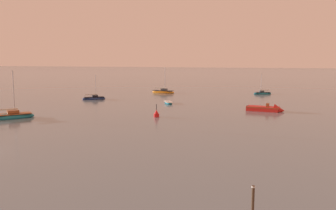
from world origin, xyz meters
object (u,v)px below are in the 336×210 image
object	(u,v)px
mooring_post_left	(253,202)
motorboat_moored_0	(268,110)
sailboat_moored_4	(11,116)
channel_buoy	(156,114)
sailboat_moored_0	(163,92)
sailboat_moored_2	(94,98)
sailboat_moored_1	(262,93)
rowboat_moored_2	(168,103)

from	to	relation	value
mooring_post_left	motorboat_moored_0	bearing A→B (deg)	91.21
sailboat_moored_4	mooring_post_left	world-z (taller)	sailboat_moored_4
channel_buoy	mooring_post_left	world-z (taller)	channel_buoy
sailboat_moored_0	sailboat_moored_4	size ratio (longest dim) A/B	0.95
sailboat_moored_2	sailboat_moored_1	bearing A→B (deg)	-5.27
sailboat_moored_2	channel_buoy	world-z (taller)	sailboat_moored_2
sailboat_moored_4	rowboat_moored_2	bearing A→B (deg)	4.50
sailboat_moored_2	mooring_post_left	xyz separation A→B (m)	(41.00, -51.45, 0.63)
sailboat_moored_0	sailboat_moored_4	distance (m)	49.10
channel_buoy	sailboat_moored_2	bearing A→B (deg)	139.98
channel_buoy	mooring_post_left	size ratio (longest dim) A/B	1.09
sailboat_moored_0	rowboat_moored_2	xyz separation A→B (m)	(8.96, -22.21, -0.16)
sailboat_moored_4	sailboat_moored_0	bearing A→B (deg)	28.42
sailboat_moored_2	channel_buoy	bearing A→B (deg)	-79.99
rowboat_moored_2	sailboat_moored_4	world-z (taller)	sailboat_moored_4
rowboat_moored_2	sailboat_moored_2	size ratio (longest dim) A/B	0.69
sailboat_moored_0	channel_buoy	xyz separation A→B (m)	(12.64, -39.49, 0.13)
sailboat_moored_2	motorboat_moored_0	size ratio (longest dim) A/B	0.89
sailboat_moored_2	mooring_post_left	world-z (taller)	sailboat_moored_2
rowboat_moored_2	sailboat_moored_1	xyz separation A→B (m)	(17.88, 27.71, 0.07)
sailboat_moored_0	mooring_post_left	world-z (taller)	sailboat_moored_0
rowboat_moored_2	sailboat_moored_2	distance (m)	19.37
channel_buoy	sailboat_moored_0	bearing A→B (deg)	107.75
sailboat_moored_0	channel_buoy	size ratio (longest dim) A/B	3.31
mooring_post_left	sailboat_moored_1	bearing A→B (deg)	92.86
motorboat_moored_0	sailboat_moored_4	bearing A→B (deg)	-144.86
sailboat_moored_0	sailboat_moored_4	bearing A→B (deg)	-94.08
rowboat_moored_2	sailboat_moored_1	distance (m)	32.98
sailboat_moored_0	sailboat_moored_4	xyz separation A→B (m)	(-8.82, -48.30, 0.02)
sailboat_moored_1	motorboat_moored_0	xyz separation A→B (m)	(2.91, -32.52, 0.07)
motorboat_moored_0	channel_buoy	world-z (taller)	channel_buoy
sailboat_moored_2	sailboat_moored_4	world-z (taller)	sailboat_moored_4
sailboat_moored_0	sailboat_moored_4	world-z (taller)	sailboat_moored_4
sailboat_moored_0	channel_buoy	world-z (taller)	sailboat_moored_0
sailboat_moored_2	sailboat_moored_0	bearing A→B (deg)	23.02
sailboat_moored_2	sailboat_moored_4	size ratio (longest dim) A/B	0.76
sailboat_moored_0	mooring_post_left	distance (m)	77.97
rowboat_moored_2	sailboat_moored_4	size ratio (longest dim) A/B	0.52
sailboat_moored_0	motorboat_moored_0	size ratio (longest dim) A/B	1.11
sailboat_moored_1	sailboat_moored_2	distance (m)	45.18
mooring_post_left	sailboat_moored_4	bearing A→B (deg)	149.40
sailboat_moored_0	motorboat_moored_0	bearing A→B (deg)	-35.98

